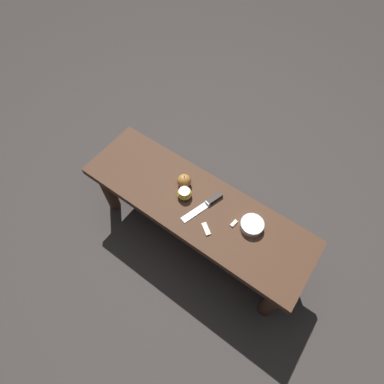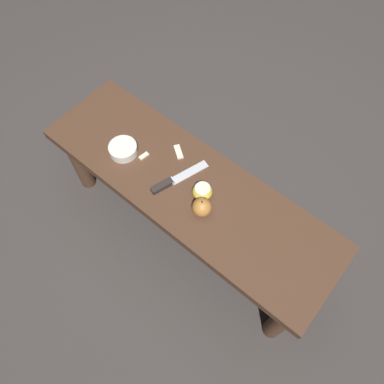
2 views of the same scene
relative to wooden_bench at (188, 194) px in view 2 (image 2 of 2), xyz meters
name	(u,v)px [view 2 (image 2 of 2)]	position (x,y,z in m)	size (l,w,h in m)	color
ground_plane	(189,229)	(0.00, 0.00, -0.33)	(8.00, 8.00, 0.00)	#383330
wooden_bench	(188,194)	(0.00, 0.00, 0.00)	(1.19, 0.37, 0.41)	#472D1E
knife	(171,182)	(-0.05, -0.03, 0.08)	(0.10, 0.23, 0.02)	#B7BABF
apple_whole	(202,207)	(0.11, -0.05, 0.11)	(0.07, 0.07, 0.08)	#B27233
apple_cut	(203,191)	(0.07, 0.00, 0.10)	(0.07, 0.07, 0.05)	gold
apple_slice_near_knife	(178,152)	(-0.12, 0.08, 0.08)	(0.06, 0.05, 0.01)	beige
apple_slice_center	(144,156)	(-0.21, -0.01, 0.08)	(0.02, 0.04, 0.01)	beige
bowl	(123,149)	(-0.28, -0.05, 0.09)	(0.11, 0.11, 0.04)	silver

